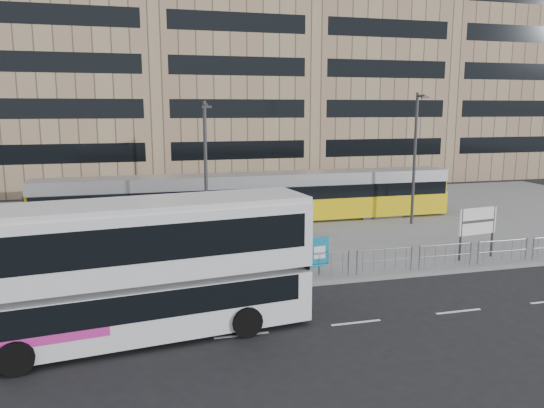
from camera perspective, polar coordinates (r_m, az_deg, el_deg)
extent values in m
plane|color=black|center=(21.70, -0.21, -9.20)|extent=(120.00, 120.00, 0.00)
cube|color=slate|center=(33.00, -5.47, -2.31)|extent=(64.00, 24.00, 0.15)
cube|color=gray|center=(21.72, -0.24, -8.97)|extent=(64.00, 0.25, 0.17)
cube|color=#998363|center=(54.15, -20.49, 13.62)|extent=(14.00, 16.00, 22.00)
cube|color=#998363|center=(54.78, -5.31, 15.21)|extent=(14.00, 16.00, 24.00)
cube|color=#998363|center=(58.66, 8.71, 13.34)|extent=(14.00, 16.00, 21.00)
cube|color=#998363|center=(65.52, 20.37, 13.37)|extent=(14.00, 16.00, 23.00)
cylinder|color=gray|center=(22.35, 4.46, -5.42)|extent=(32.00, 0.05, 0.05)
cylinder|color=gray|center=(22.49, 4.44, -6.65)|extent=(32.00, 0.04, 0.04)
cube|color=white|center=(18.43, 6.10, -12.88)|extent=(62.00, 0.12, 0.01)
cube|color=silver|center=(17.65, -14.15, -10.56)|extent=(11.23, 3.91, 1.70)
cube|color=silver|center=(17.03, -14.46, -3.93)|extent=(11.23, 3.91, 2.10)
cube|color=silver|center=(16.80, -14.63, -0.29)|extent=(11.22, 3.81, 0.30)
cube|color=black|center=(17.58, -12.58, -9.19)|extent=(9.25, 3.70, 0.85)
cube|color=black|center=(16.98, -14.49, -3.28)|extent=(10.64, 3.87, 1.10)
cube|color=#BF2688|center=(17.55, -22.41, -11.33)|extent=(3.30, 2.94, 0.50)
cylinder|color=black|center=(17.37, -2.70, -12.54)|extent=(1.03, 0.42, 1.00)
cylinder|color=black|center=(19.63, -5.20, -9.83)|extent=(1.03, 0.42, 1.00)
cylinder|color=black|center=(16.62, -25.85, -14.70)|extent=(1.03, 0.42, 1.00)
cylinder|color=black|center=(18.97, -25.37, -11.55)|extent=(1.03, 0.42, 1.00)
cube|color=#DBB90B|center=(33.31, -2.02, -0.47)|extent=(26.08, 2.54, 1.49)
cube|color=black|center=(33.13, -2.03, 1.27)|extent=(25.70, 2.58, 0.84)
cube|color=#AFAFB4|center=(33.02, -2.04, 2.63)|extent=(26.08, 2.34, 0.74)
cube|color=#DBB90B|center=(37.95, 16.67, 1.35)|extent=(1.12, 2.10, 2.42)
cube|color=#DBB90B|center=(32.80, -23.79, -0.43)|extent=(1.12, 2.10, 2.42)
cylinder|color=#2D2D30|center=(33.18, -2.03, 0.72)|extent=(2.23, 2.23, 2.79)
cube|color=#2D2D30|center=(36.20, 11.02, -0.84)|extent=(2.80, 2.35, 0.47)
cube|color=#2D2D30|center=(32.64, -16.51, -2.28)|extent=(2.80, 2.35, 0.47)
cylinder|color=#2D2D30|center=(26.34, 19.64, -3.17)|extent=(0.11, 0.11, 2.47)
cylinder|color=#2D2D30|center=(27.65, 22.63, -2.74)|extent=(0.11, 0.11, 2.47)
cube|color=white|center=(26.87, 21.25, -1.72)|extent=(2.14, 0.37, 1.29)
cylinder|color=#2D2D30|center=(23.10, 5.09, -6.49)|extent=(0.06, 0.06, 0.87)
cube|color=#0B74A4|center=(22.95, 5.11, -5.19)|extent=(0.88, 0.17, 1.31)
cube|color=white|center=(22.91, 5.15, -5.21)|extent=(0.54, 0.08, 0.55)
imported|color=black|center=(25.00, -25.26, -5.35)|extent=(0.49, 0.63, 1.56)
cylinder|color=#2D2D30|center=(21.31, -23.22, -5.77)|extent=(0.12, 0.12, 3.00)
imported|color=#2D2D30|center=(21.05, -23.43, -2.89)|extent=(0.22, 0.24, 1.00)
cylinder|color=#2D2D30|center=(27.19, -7.13, 3.09)|extent=(0.18, 0.18, 7.45)
cylinder|color=#2D2D30|center=(26.59, -7.18, 10.54)|extent=(0.14, 0.90, 0.14)
cube|color=#2D2D30|center=(26.15, -7.04, 10.33)|extent=(0.45, 0.20, 0.12)
cylinder|color=#2D2D30|center=(33.55, 15.08, 4.65)|extent=(0.18, 0.18, 8.01)
cylinder|color=#2D2D30|center=(33.07, 15.74, 11.14)|extent=(0.14, 0.90, 0.14)
cube|color=#2D2D30|center=(32.68, 16.13, 10.96)|extent=(0.45, 0.20, 0.12)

